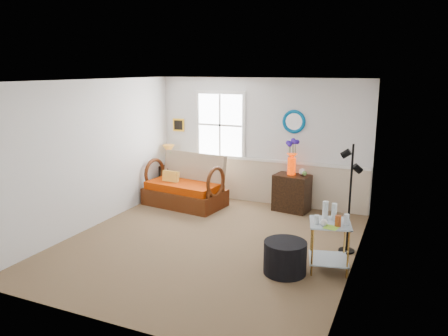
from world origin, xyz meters
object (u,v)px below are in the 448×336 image
at_px(loveseat, 185,181).
at_px(floor_lamp, 350,199).
at_px(ottoman, 285,257).
at_px(side_table, 329,246).
at_px(lamp_stand, 169,180).
at_px(cabinet, 292,193).

bearing_deg(loveseat, floor_lamp, -10.24).
bearing_deg(ottoman, side_table, 33.01).
xyz_separation_m(floor_lamp, ottoman, (-0.68, -1.09, -0.62)).
xyz_separation_m(lamp_stand, side_table, (4.00, -2.40, 0.03)).
height_order(lamp_stand, cabinet, cabinet).
relative_size(cabinet, side_table, 1.04).
xyz_separation_m(loveseat, side_table, (3.29, -1.83, -0.17)).
distance_m(lamp_stand, cabinet, 2.83).
bearing_deg(ottoman, loveseat, 141.83).
bearing_deg(side_table, loveseat, 151.00).
distance_m(lamp_stand, ottoman, 4.43).
bearing_deg(side_table, ottoman, -146.99).
bearing_deg(cabinet, loveseat, -157.88).
bearing_deg(side_table, floor_lamp, 78.57).
distance_m(floor_lamp, ottoman, 1.42).
relative_size(loveseat, side_table, 2.29).
height_order(loveseat, lamp_stand, loveseat).
distance_m(lamp_stand, side_table, 4.67).
xyz_separation_m(side_table, floor_lamp, (0.15, 0.74, 0.50)).
bearing_deg(cabinet, ottoman, -68.72).
xyz_separation_m(lamp_stand, cabinet, (2.83, -0.05, 0.04)).
relative_size(lamp_stand, cabinet, 0.89).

